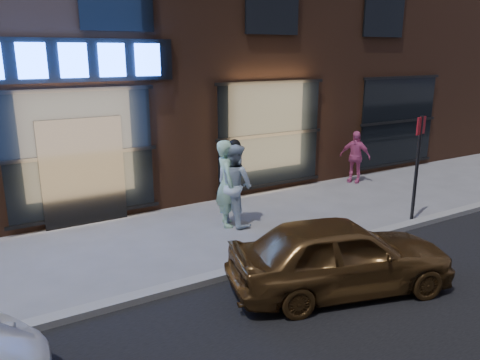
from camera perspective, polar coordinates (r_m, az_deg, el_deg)
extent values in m
plane|color=slate|center=(7.76, -11.26, -14.00)|extent=(90.00, 90.00, 0.00)
cube|color=gray|center=(7.73, -11.28, -13.61)|extent=(60.00, 0.25, 0.12)
cube|color=#54301E|center=(14.66, -23.58, 18.95)|extent=(30.00, 8.00, 10.00)
cube|color=black|center=(10.54, -21.90, 13.37)|extent=(5.20, 0.06, 0.90)
cube|color=black|center=(10.89, -18.57, 0.89)|extent=(1.80, 0.10, 2.40)
cube|color=#FFBF72|center=(10.86, -18.81, 3.00)|extent=(3.00, 0.04, 2.60)
cube|color=black|center=(10.82, -18.77, 2.97)|extent=(3.20, 0.06, 2.80)
cube|color=#FFBF72|center=(12.81, 3.62, 5.56)|extent=(3.00, 0.04, 2.60)
cube|color=black|center=(12.78, 3.72, 5.53)|extent=(3.20, 0.06, 2.80)
cube|color=#FFBF72|center=(16.13, 18.60, 6.81)|extent=(3.00, 0.04, 2.60)
cube|color=black|center=(16.10, 18.70, 6.79)|extent=(3.20, 0.06, 2.80)
cube|color=black|center=(12.65, 4.00, 20.89)|extent=(1.60, 0.06, 1.60)
cube|color=black|center=(15.27, 17.23, 19.31)|extent=(1.60, 0.06, 1.60)
cube|color=#2659FF|center=(10.42, -24.06, 13.14)|extent=(0.55, 0.12, 0.70)
cube|color=#2659FF|center=(10.55, -19.64, 13.57)|extent=(0.55, 0.12, 0.70)
cube|color=#2659FF|center=(10.74, -15.35, 13.92)|extent=(0.55, 0.12, 0.70)
cube|color=#2659FF|center=(10.98, -11.21, 14.18)|extent=(0.55, 0.12, 0.70)
imported|color=#AFE6BE|center=(10.31, -1.64, -0.42)|extent=(0.67, 0.82, 1.94)
imported|color=white|center=(10.35, -0.66, -0.56)|extent=(0.89, 1.04, 1.86)
imported|color=#DD5B9B|center=(14.30, 13.83, 2.78)|extent=(0.80, 0.97, 1.54)
imported|color=brown|center=(7.77, 12.18, -8.91)|extent=(3.88, 2.38, 1.23)
cylinder|color=#262628|center=(11.20, 20.72, 1.15)|extent=(0.08, 0.08, 2.43)
cube|color=#B5141C|center=(11.02, 21.21, 6.20)|extent=(0.38, 0.13, 0.39)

